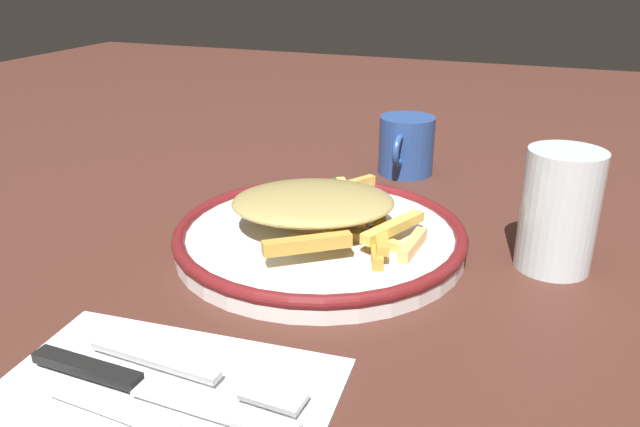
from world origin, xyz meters
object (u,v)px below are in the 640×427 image
object	(u,v)px
plate	(320,236)
napkin	(157,399)
knife	(134,383)
water_glass	(559,211)
fork	(193,371)
fries_heap	(320,207)
coffee_mug	(406,145)

from	to	relation	value
plate	napkin	size ratio (longest dim) A/B	1.27
plate	knife	bearing A→B (deg)	-7.04
water_glass	plate	bearing A→B (deg)	-79.03
fork	fries_heap	bearing A→B (deg)	179.33
fork	water_glass	world-z (taller)	water_glass
knife	water_glass	world-z (taller)	water_glass
napkin	coffee_mug	size ratio (longest dim) A/B	2.33
plate	fries_heap	bearing A→B (deg)	74.60
fries_heap	knife	bearing A→B (deg)	-7.14
knife	water_glass	distance (m)	0.41
water_glass	coffee_mug	world-z (taller)	water_glass
coffee_mug	fork	bearing A→B (deg)	-2.80
fork	knife	world-z (taller)	knife
fries_heap	knife	size ratio (longest dim) A/B	1.09
fries_heap	water_glass	size ratio (longest dim) A/B	1.91
water_glass	napkin	bearing A→B (deg)	-37.57
fries_heap	knife	xyz separation A→B (m)	(0.27, -0.03, -0.03)
fries_heap	coffee_mug	world-z (taller)	coffee_mug
knife	coffee_mug	size ratio (longest dim) A/B	2.05
knife	napkin	bearing A→B (deg)	88.28
knife	fries_heap	bearing A→B (deg)	172.86
plate	napkin	bearing A→B (deg)	-3.08
fork	coffee_mug	bearing A→B (deg)	177.20
knife	water_glass	bearing A→B (deg)	140.29
napkin	coffee_mug	bearing A→B (deg)	176.06
plate	fries_heap	world-z (taller)	fries_heap
coffee_mug	water_glass	bearing A→B (deg)	41.99
plate	water_glass	bearing A→B (deg)	100.97
knife	water_glass	size ratio (longest dim) A/B	1.76
plate	napkin	xyz separation A→B (m)	(0.27, -0.01, -0.01)
fries_heap	fork	bearing A→B (deg)	-0.67
fork	water_glass	xyz separation A→B (m)	(-0.29, 0.23, 0.05)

